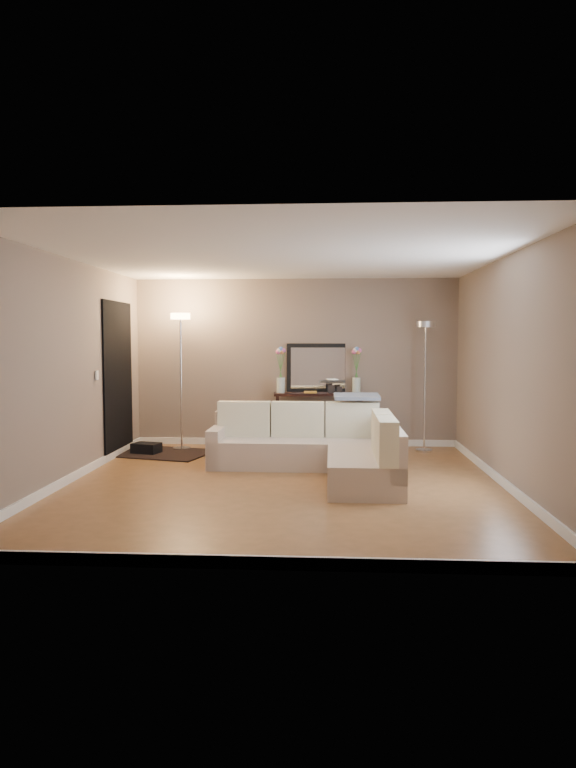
# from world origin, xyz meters

# --- Properties ---
(floor) EXTENTS (5.00, 5.50, 0.01)m
(floor) POSITION_xyz_m (0.00, 0.00, -0.01)
(floor) COLOR #8F5E34
(floor) RESTS_ON ground
(ceiling) EXTENTS (5.00, 5.50, 0.01)m
(ceiling) POSITION_xyz_m (0.00, 0.00, 2.60)
(ceiling) COLOR white
(ceiling) RESTS_ON ground
(wall_back) EXTENTS (5.00, 0.02, 2.60)m
(wall_back) POSITION_xyz_m (0.00, 2.76, 1.30)
(wall_back) COLOR gray
(wall_back) RESTS_ON ground
(wall_front) EXTENTS (5.00, 0.02, 2.60)m
(wall_front) POSITION_xyz_m (0.00, -2.76, 1.30)
(wall_front) COLOR gray
(wall_front) RESTS_ON ground
(wall_left) EXTENTS (0.02, 5.50, 2.60)m
(wall_left) POSITION_xyz_m (-2.51, 0.00, 1.30)
(wall_left) COLOR gray
(wall_left) RESTS_ON ground
(wall_right) EXTENTS (0.02, 5.50, 2.60)m
(wall_right) POSITION_xyz_m (2.51, 0.00, 1.30)
(wall_right) COLOR gray
(wall_right) RESTS_ON ground
(baseboard_back) EXTENTS (5.00, 0.03, 0.10)m
(baseboard_back) POSITION_xyz_m (0.00, 2.73, 0.05)
(baseboard_back) COLOR white
(baseboard_back) RESTS_ON ground
(baseboard_front) EXTENTS (5.00, 0.03, 0.10)m
(baseboard_front) POSITION_xyz_m (0.00, -2.73, 0.05)
(baseboard_front) COLOR white
(baseboard_front) RESTS_ON ground
(baseboard_left) EXTENTS (0.03, 5.50, 0.10)m
(baseboard_left) POSITION_xyz_m (-2.48, 0.00, 0.05)
(baseboard_left) COLOR white
(baseboard_left) RESTS_ON ground
(baseboard_right) EXTENTS (0.03, 5.50, 0.10)m
(baseboard_right) POSITION_xyz_m (2.48, 0.00, 0.05)
(baseboard_right) COLOR white
(baseboard_right) RESTS_ON ground
(doorway) EXTENTS (0.02, 1.20, 2.20)m
(doorway) POSITION_xyz_m (-2.48, 1.70, 1.10)
(doorway) COLOR black
(doorway) RESTS_ON ground
(switch_plate) EXTENTS (0.02, 0.08, 0.12)m
(switch_plate) POSITION_xyz_m (-2.48, 0.85, 1.20)
(switch_plate) COLOR white
(switch_plate) RESTS_ON ground
(sectional_sofa) EXTENTS (2.36, 2.28, 0.83)m
(sectional_sofa) POSITION_xyz_m (0.45, 0.70, 0.31)
(sectional_sofa) COLOR beige
(sectional_sofa) RESTS_ON floor
(throw_blanket) EXTENTS (0.61, 0.37, 0.08)m
(throw_blanket) POSITION_xyz_m (0.89, 1.26, 0.91)
(throw_blanket) COLOR slate
(throw_blanket) RESTS_ON sectional_sofa
(console_table) EXTENTS (1.40, 0.47, 0.85)m
(console_table) POSITION_xyz_m (0.28, 2.55, 0.48)
(console_table) COLOR black
(console_table) RESTS_ON floor
(leaning_mirror) EXTENTS (0.97, 0.12, 0.76)m
(leaning_mirror) POSITION_xyz_m (0.35, 2.73, 1.22)
(leaning_mirror) COLOR black
(leaning_mirror) RESTS_ON console_table
(table_decor) EXTENTS (0.59, 0.14, 0.14)m
(table_decor) POSITION_xyz_m (0.36, 2.52, 0.86)
(table_decor) COLOR gold
(table_decor) RESTS_ON console_table
(flower_vase_left) EXTENTS (0.16, 0.14, 0.72)m
(flower_vase_left) POSITION_xyz_m (-0.22, 2.51, 1.13)
(flower_vase_left) COLOR silver
(flower_vase_left) RESTS_ON console_table
(flower_vase_right) EXTENTS (0.16, 0.14, 0.72)m
(flower_vase_right) POSITION_xyz_m (0.94, 2.60, 1.13)
(flower_vase_right) COLOR silver
(flower_vase_right) RESTS_ON console_table
(floor_lamp_lit) EXTENTS (0.35, 0.35, 2.05)m
(floor_lamp_lit) POSITION_xyz_m (-1.69, 2.21, 1.45)
(floor_lamp_lit) COLOR silver
(floor_lamp_lit) RESTS_ON floor
(floor_lamp_unlit) EXTENTS (0.28, 0.28, 1.92)m
(floor_lamp_unlit) POSITION_xyz_m (1.94, 2.27, 1.36)
(floor_lamp_unlit) COLOR silver
(floor_lamp_unlit) RESTS_ON floor
(charcoal_rug) EXTENTS (1.55, 1.31, 0.02)m
(charcoal_rug) POSITION_xyz_m (-1.90, 1.86, 0.01)
(charcoal_rug) COLOR black
(charcoal_rug) RESTS_ON floor
(black_bag) EXTENTS (0.43, 0.35, 0.25)m
(black_bag) POSITION_xyz_m (-2.13, 1.83, 0.04)
(black_bag) COLOR black
(black_bag) RESTS_ON charcoal_rug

